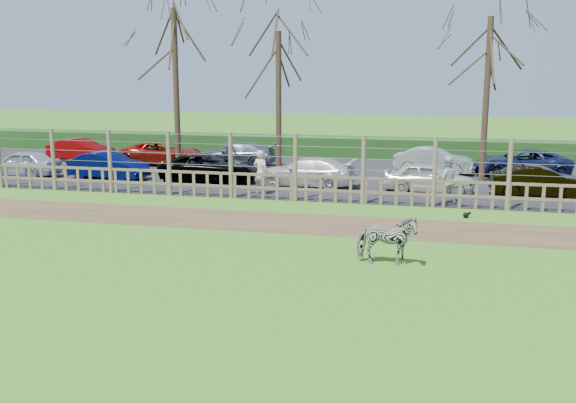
% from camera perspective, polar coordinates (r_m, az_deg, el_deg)
% --- Properties ---
extents(ground, '(120.00, 120.00, 0.00)m').
position_cam_1_polar(ground, '(16.34, -5.44, -5.31)').
color(ground, '#62A728').
rests_on(ground, ground).
extents(dirt_strip, '(34.00, 2.80, 0.01)m').
position_cam_1_polar(dirt_strip, '(20.51, -1.45, -1.81)').
color(dirt_strip, brown).
rests_on(dirt_strip, ground).
extents(asphalt, '(44.00, 13.00, 0.04)m').
position_cam_1_polar(asphalt, '(30.12, 3.34, 2.43)').
color(asphalt, '#232326').
rests_on(asphalt, ground).
extents(hedge, '(46.00, 2.00, 1.10)m').
position_cam_1_polar(hedge, '(36.91, 5.21, 4.87)').
color(hedge, '#1E4716').
rests_on(hedge, ground).
extents(fence, '(30.16, 0.16, 2.50)m').
position_cam_1_polar(fence, '(23.69, 0.67, 1.94)').
color(fence, brown).
rests_on(fence, ground).
extents(tree_left, '(4.80, 4.80, 7.88)m').
position_cam_1_polar(tree_left, '(29.68, -10.02, 12.99)').
color(tree_left, '#3D2B1E').
rests_on(tree_left, ground).
extents(tree_mid, '(4.80, 4.80, 6.83)m').
position_cam_1_polar(tree_mid, '(29.19, -0.85, 11.71)').
color(tree_mid, '#3D2B1E').
rests_on(tree_mid, ground).
extents(tree_right, '(4.80, 4.80, 7.35)m').
position_cam_1_polar(tree_right, '(28.90, 17.40, 11.96)').
color(tree_right, '#3D2B1E').
rests_on(tree_right, ground).
extents(zebra, '(1.51, 0.73, 1.26)m').
position_cam_1_polar(zebra, '(16.01, 8.75, -3.40)').
color(zebra, gray).
rests_on(zebra, ground).
extents(visitor_a, '(0.73, 0.59, 1.72)m').
position_cam_1_polar(visitor_a, '(24.91, -2.45, 2.62)').
color(visitor_a, beige).
rests_on(visitor_a, asphalt).
extents(visitor_b, '(0.97, 0.84, 1.72)m').
position_cam_1_polar(visitor_b, '(23.78, 13.90, 1.89)').
color(visitor_b, silver).
rests_on(visitor_b, asphalt).
extents(crow, '(0.26, 0.19, 0.21)m').
position_cam_1_polar(crow, '(21.85, 15.56, -1.15)').
color(crow, black).
rests_on(crow, ground).
extents(car_0, '(3.55, 1.48, 1.20)m').
position_cam_1_polar(car_0, '(31.66, -22.56, 3.15)').
color(car_0, silver).
rests_on(car_0, asphalt).
extents(car_1, '(3.76, 1.66, 1.20)m').
position_cam_1_polar(car_1, '(29.62, -15.68, 3.09)').
color(car_1, '#050D4D').
rests_on(car_1, asphalt).
extents(car_2, '(4.47, 2.34, 1.20)m').
position_cam_1_polar(car_2, '(28.05, -6.97, 2.99)').
color(car_2, black).
rests_on(car_2, asphalt).
extents(car_3, '(4.25, 1.99, 1.20)m').
position_cam_1_polar(car_3, '(26.67, 1.63, 2.64)').
color(car_3, silver).
rests_on(car_3, asphalt).
extents(car_4, '(3.63, 1.72, 1.20)m').
position_cam_1_polar(car_4, '(25.80, 12.42, 2.08)').
color(car_4, silver).
rests_on(car_4, asphalt).
extents(car_5, '(3.71, 1.48, 1.20)m').
position_cam_1_polar(car_5, '(26.04, 21.48, 1.64)').
color(car_5, black).
rests_on(car_5, asphalt).
extents(car_7, '(3.74, 1.60, 1.20)m').
position_cam_1_polar(car_7, '(36.32, -17.93, 4.41)').
color(car_7, '#970607').
rests_on(car_7, asphalt).
extents(car_8, '(4.43, 2.25, 1.20)m').
position_cam_1_polar(car_8, '(33.66, -11.03, 4.24)').
color(car_8, maroon).
rests_on(car_8, asphalt).
extents(car_9, '(4.25, 1.97, 1.20)m').
position_cam_1_polar(car_9, '(32.72, -4.72, 4.21)').
color(car_9, slate).
rests_on(car_9, asphalt).
extents(car_11, '(3.75, 1.62, 1.20)m').
position_cam_1_polar(car_11, '(31.00, 12.80, 3.58)').
color(car_11, '#B4BEB4').
rests_on(car_11, asphalt).
extents(car_12, '(4.51, 2.45, 1.20)m').
position_cam_1_polar(car_12, '(31.37, 20.03, 3.26)').
color(car_12, '#1A214F').
rests_on(car_12, asphalt).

